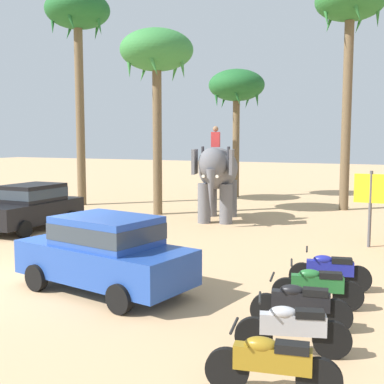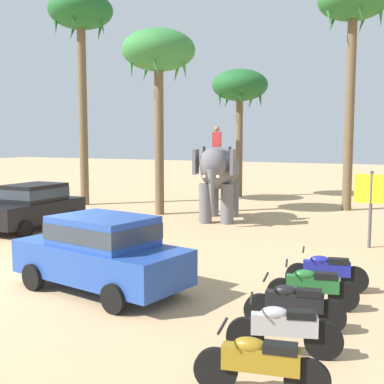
{
  "view_description": "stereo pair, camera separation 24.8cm",
  "coord_description": "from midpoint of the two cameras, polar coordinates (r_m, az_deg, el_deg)",
  "views": [
    {
      "loc": [
        8.17,
        -9.01,
        3.38
      ],
      "look_at": [
        1.11,
        5.93,
        1.6
      ],
      "focal_mm": 46.24,
      "sensor_mm": 36.0,
      "label": 1
    },
    {
      "loc": [
        8.39,
        -8.9,
        3.38
      ],
      "look_at": [
        1.11,
        5.93,
        1.6
      ],
      "focal_mm": 46.24,
      "sensor_mm": 36.0,
      "label": 2
    }
  ],
  "objects": [
    {
      "name": "ground_plane",
      "position": [
        12.66,
        -16.21,
        -9.6
      ],
      "size": [
        120.0,
        120.0,
        0.0
      ],
      "primitive_type": "plane",
      "color": "tan"
    },
    {
      "name": "car_sedan_foreground",
      "position": [
        11.15,
        -9.79,
        -6.65
      ],
      "size": [
        4.33,
        2.4,
        1.7
      ],
      "color": "#23479E",
      "rests_on": "ground"
    },
    {
      "name": "car_parked_far_side",
      "position": [
        19.37,
        -17.48,
        -1.41
      ],
      "size": [
        1.91,
        4.11,
        1.7
      ],
      "color": "black",
      "rests_on": "ground"
    },
    {
      "name": "elephant_with_mahout",
      "position": [
        20.35,
        3.47,
        2.22
      ],
      "size": [
        2.4,
        4.02,
        3.88
      ],
      "color": "slate",
      "rests_on": "ground"
    },
    {
      "name": "motorcycle_nearest_camera",
      "position": [
        6.9,
        8.96,
        -18.94
      ],
      "size": [
        1.79,
        0.59,
        0.94
      ],
      "color": "black",
      "rests_on": "ground"
    },
    {
      "name": "motorcycle_second_in_row",
      "position": [
        8.08,
        11.44,
        -15.15
      ],
      "size": [
        1.75,
        0.73,
        0.94
      ],
      "color": "black",
      "rests_on": "ground"
    },
    {
      "name": "motorcycle_mid_row",
      "position": [
        9.18,
        12.46,
        -12.54
      ],
      "size": [
        1.79,
        0.57,
        0.94
      ],
      "color": "black",
      "rests_on": "ground"
    },
    {
      "name": "motorcycle_fourth_in_row",
      "position": [
        10.28,
        14.38,
        -10.54
      ],
      "size": [
        1.77,
        0.66,
        0.94
      ],
      "color": "black",
      "rests_on": "ground"
    },
    {
      "name": "motorcycle_far_in_row",
      "position": [
        11.53,
        15.83,
        -8.74
      ],
      "size": [
        1.78,
        0.61,
        0.94
      ],
      "color": "black",
      "rests_on": "ground"
    },
    {
      "name": "palm_tree_behind_elephant",
      "position": [
        26.52,
        -12.43,
        18.86
      ],
      "size": [
        3.2,
        3.2,
        10.62
      ],
      "color": "brown",
      "rests_on": "ground"
    },
    {
      "name": "palm_tree_near_hut",
      "position": [
        28.95,
        5.78,
        11.8
      ],
      "size": [
        3.2,
        3.2,
        7.33
      ],
      "color": "brown",
      "rests_on": "ground"
    },
    {
      "name": "palm_tree_left_of_road",
      "position": [
        22.35,
        -3.54,
        15.43
      ],
      "size": [
        3.2,
        3.2,
        8.12
      ],
      "color": "brown",
      "rests_on": "ground"
    },
    {
      "name": "palm_tree_far_back",
      "position": [
        25.16,
        18.36,
        19.33
      ],
      "size": [
        3.2,
        3.2,
        10.58
      ],
      "color": "brown",
      "rests_on": "ground"
    },
    {
      "name": "signboard_yellow",
      "position": [
        16.26,
        20.36,
        -0.21
      ],
      "size": [
        1.0,
        0.1,
        2.4
      ],
      "color": "#4C4C51",
      "rests_on": "ground"
    }
  ]
}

